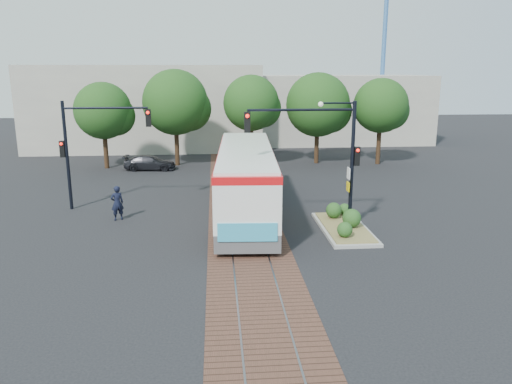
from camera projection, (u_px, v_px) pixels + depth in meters
ground at (245, 226)px, 24.91m from camera, size 120.00×120.00×0.00m
trackbed at (241, 205)px, 28.78m from camera, size 3.60×40.00×0.02m
tree_row at (247, 105)px, 39.73m from camera, size 26.40×5.60×7.67m
warehouses at (223, 107)px, 51.77m from camera, size 40.00×13.00×8.00m
crane at (384, 40)px, 56.63m from camera, size 8.00×0.50×18.00m
city_bus at (246, 177)px, 26.68m from camera, size 3.56×13.56×3.59m
traffic_island at (344, 223)px, 24.34m from camera, size 2.20×5.20×1.13m
signal_pole_main at (327, 145)px, 23.44m from camera, size 5.49×0.46×6.00m
signal_pole_left at (87, 140)px, 27.18m from camera, size 4.99×0.34×6.00m
officer at (117, 203)px, 25.76m from camera, size 0.79×0.69×1.82m
parked_car at (150, 163)px, 38.74m from camera, size 4.07×1.89×1.15m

